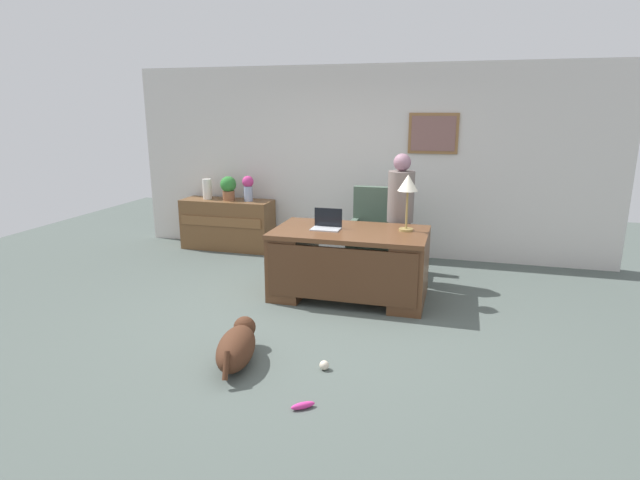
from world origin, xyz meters
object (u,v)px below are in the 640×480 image
vase_with_flowers (248,187)px  armchair (374,235)px  desk (349,262)px  person_standing (400,217)px  dog_lying (237,346)px  dog_toy_bone (303,406)px  potted_plant (228,187)px  laptop (327,224)px  dog_toy_ball (324,365)px  desk_lamp (408,186)px  credenza (228,224)px  vase_empty (207,189)px

vase_with_flowers → armchair: bearing=-14.9°
desk → person_standing: bearing=57.8°
armchair → dog_lying: 2.93m
person_standing → dog_toy_bone: (-0.30, -3.04, -0.79)m
person_standing → potted_plant: bearing=162.6°
laptop → dog_toy_ball: laptop is taller
person_standing → dog_toy_bone: bearing=-95.6°
dog_lying → laptop: 1.96m
vase_with_flowers → dog_toy_ball: vase_with_flowers is taller
desk_lamp → dog_toy_ball: 2.29m
desk_lamp → armchair: bearing=120.0°
laptop → potted_plant: 2.49m
credenza → person_standing: size_ratio=0.88×
dog_lying → desk_lamp: 2.54m
desk_lamp → vase_empty: size_ratio=2.04×
person_standing → dog_lying: bearing=-112.3°
dog_lying → vase_empty: size_ratio=2.73×
credenza → vase_with_flowers: bearing=0.2°
vase_with_flowers → dog_toy_bone: size_ratio=2.08×
credenza → dog_lying: size_ratio=1.66×
dog_toy_bone → desk_lamp: bearing=80.0°
credenza → dog_lying: (1.68, -3.37, -0.22)m
armchair → person_standing: 0.58m
vase_with_flowers → credenza: bearing=-179.8°
credenza → laptop: size_ratio=4.34×
dog_lying → vase_with_flowers: (-1.32, 3.37, 0.82)m
credenza → potted_plant: (0.04, 0.00, 0.58)m
desk → dog_toy_bone: (0.17, -2.30, -0.40)m
potted_plant → person_standing: bearing=-17.4°
desk → potted_plant: potted_plant is taller
potted_plant → vase_empty: bearing=180.0°
vase_empty → desk_lamp: bearing=-23.9°
dog_lying → dog_toy_ball: dog_lying is taller
vase_with_flowers → desk: bearing=-39.8°
credenza → vase_with_flowers: (0.36, 0.00, 0.59)m
vase_with_flowers → dog_toy_bone: vase_with_flowers is taller
person_standing → dog_toy_bone: person_standing is taller
armchair → dog_toy_bone: bearing=-88.8°
dog_toy_ball → desk: bearing=95.6°
armchair → person_standing: bearing=-39.7°
desk → credenza: 2.75m
vase_empty → dog_toy_bone: vase_empty is taller
person_standing → dog_lying: 2.81m
laptop → armchair: bearing=70.4°
dog_lying → vase_empty: bearing=120.7°
credenza → potted_plant: 0.58m
person_standing → vase_empty: 3.15m
armchair → dog_toy_bone: 3.38m
desk_lamp → credenza: bearing=153.7°
dog_toy_bone → person_standing: bearing=84.4°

